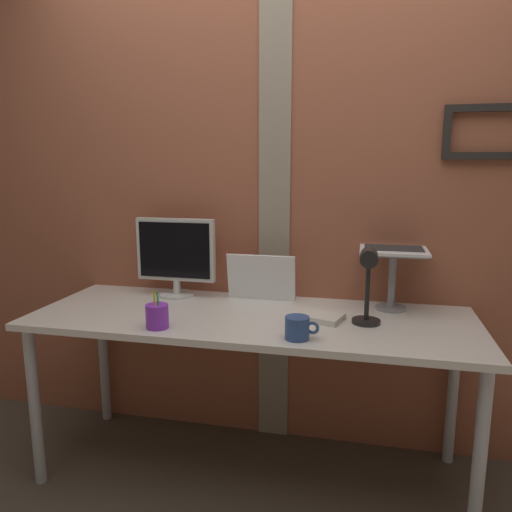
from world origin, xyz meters
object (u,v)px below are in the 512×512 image
Objects in this scene: pen_cup at (157,316)px; coffee_mug at (298,328)px; monitor at (176,254)px; laptop at (393,236)px; desk_lamp at (368,279)px; whiteboard_panel at (261,278)px.

coffee_mug is at bearing 0.01° from pen_cup.
laptop is (1.06, 0.08, 0.11)m from monitor.
desk_lamp reaches higher than pen_cup.
pen_cup is (-0.84, -0.20, -0.16)m from desk_lamp.
laptop is 0.73m from coffee_mug.
desk_lamp is at bearing -106.66° from laptop.
whiteboard_panel is 2.14× the size of pen_cup.
whiteboard_panel is at bearing 116.72° from coffee_mug.
desk_lamp is 2.12× the size of pen_cup.
monitor is at bearing 102.79° from pen_cup.
laptop reaches higher than whiteboard_panel.
monitor is 1.07m from laptop.
monitor is 1.20× the size of whiteboard_panel.
whiteboard_panel is at bearing 2.67° from monitor.
whiteboard_panel is 1.01× the size of desk_lamp.
coffee_mug is at bearing -63.28° from whiteboard_panel.
laptop is 2.58× the size of coffee_mug.
pen_cup is at bearing -122.81° from whiteboard_panel.
desk_lamp is 0.87m from pen_cup.
whiteboard_panel is at bearing 57.19° from pen_cup.
coffee_mug is (-0.37, -0.57, -0.29)m from laptop.
pen_cup is at bearing -166.62° from desk_lamp.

